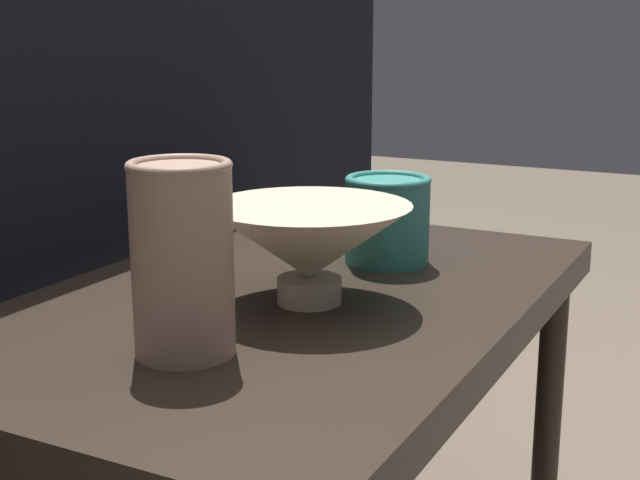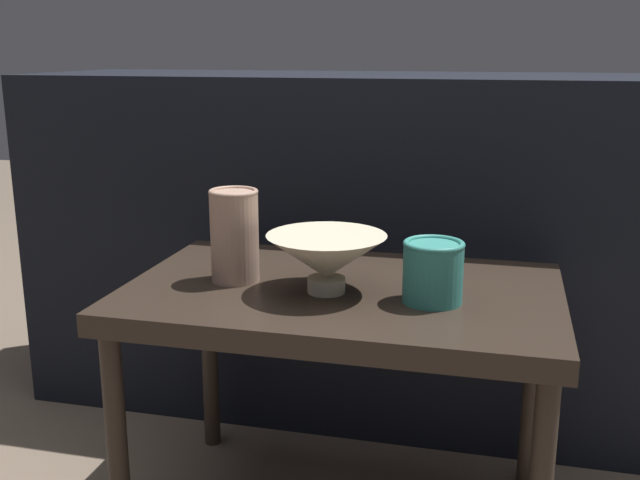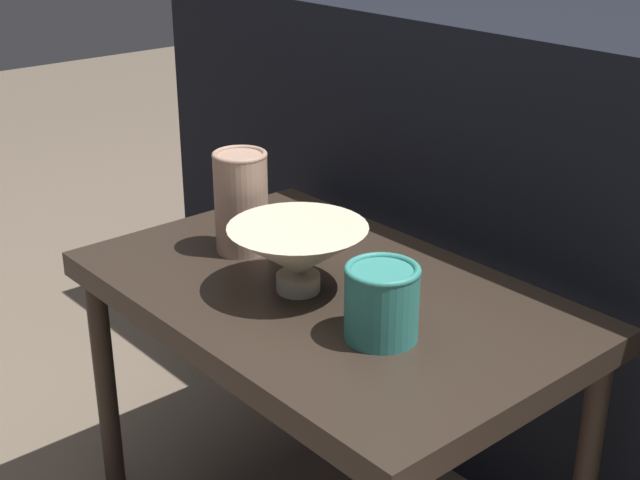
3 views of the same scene
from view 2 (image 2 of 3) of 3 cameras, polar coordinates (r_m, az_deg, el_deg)
name	(u,v)px [view 2 (image 2 of 3)]	position (r m, az deg, el deg)	size (l,w,h in m)	color
table	(342,313)	(1.36, 1.72, -5.59)	(0.77, 0.49, 0.47)	#2D231C
couch_backdrop	(389,243)	(1.88, 5.28, -0.25)	(1.76, 0.50, 0.83)	black
bowl	(326,257)	(1.29, 0.49, -1.34)	(0.21, 0.21, 0.10)	beige
vase_textured_left	(235,234)	(1.36, -6.53, 0.43)	(0.09, 0.09, 0.17)	tan
vase_colorful_right	(433,270)	(1.26, 8.60, -2.31)	(0.10, 0.10, 0.11)	teal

